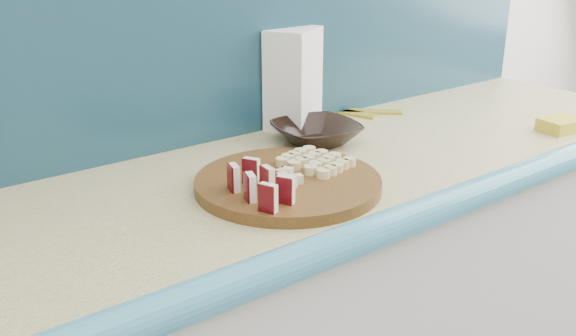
# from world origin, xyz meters

# --- Properties ---
(backsplash) EXTENTS (2.20, 0.02, 0.50)m
(backsplash) POSITION_xyz_m (0.10, 1.79, 1.16)
(backsplash) COLOR teal
(backsplash) RESTS_ON kitchen_counter
(cutting_board) EXTENTS (0.43, 0.43, 0.02)m
(cutting_board) POSITION_xyz_m (0.04, 1.44, 0.92)
(cutting_board) COLOR #47280F
(cutting_board) RESTS_ON kitchen_counter
(apple_wedges) EXTENTS (0.07, 0.16, 0.05)m
(apple_wedges) POSITION_xyz_m (-0.06, 1.40, 0.96)
(apple_wedges) COLOR beige
(apple_wedges) RESTS_ON cutting_board
(apple_chunks) EXTENTS (0.06, 0.05, 0.02)m
(apple_chunks) POSITION_xyz_m (0.02, 1.43, 0.94)
(apple_chunks) COLOR beige
(apple_chunks) RESTS_ON cutting_board
(banana_slices) EXTENTS (0.14, 0.15, 0.02)m
(banana_slices) POSITION_xyz_m (0.12, 1.46, 0.94)
(banana_slices) COLOR #DCCB87
(banana_slices) RESTS_ON cutting_board
(brown_bowl) EXTENTS (0.22, 0.22, 0.05)m
(brown_bowl) POSITION_xyz_m (0.26, 1.62, 0.93)
(brown_bowl) COLOR black
(brown_bowl) RESTS_ON kitchen_counter
(flour_bag) EXTENTS (0.17, 0.16, 0.24)m
(flour_bag) POSITION_xyz_m (0.30, 1.76, 1.03)
(flour_bag) COLOR white
(flour_bag) RESTS_ON kitchen_counter
(sponge) EXTENTS (0.11, 0.09, 0.03)m
(sponge) POSITION_xyz_m (0.80, 1.32, 0.93)
(sponge) COLOR gold
(sponge) RESTS_ON kitchen_counter
(banana_peel) EXTENTS (0.23, 0.19, 0.01)m
(banana_peel) POSITION_xyz_m (0.49, 1.74, 0.91)
(banana_peel) COLOR gold
(banana_peel) RESTS_ON kitchen_counter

